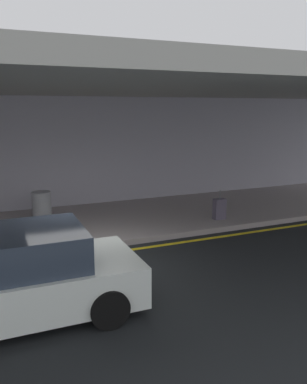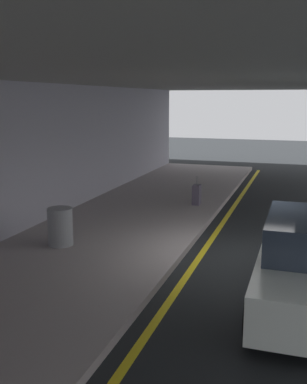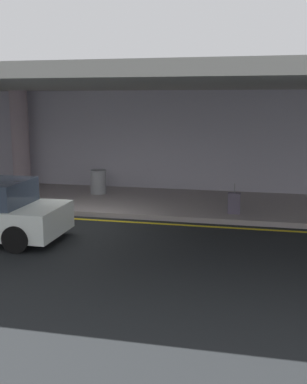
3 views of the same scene
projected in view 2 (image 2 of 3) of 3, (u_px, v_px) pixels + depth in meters
name	position (u px, v px, depth m)	size (l,w,h in m)	color
ground_plane	(230.00, 261.00, 9.75)	(60.00, 60.00, 0.00)	black
sidewalk	(98.00, 244.00, 10.68)	(26.00, 4.20, 0.15)	#9C9292
lane_stripe_yellow	(199.00, 258.00, 9.95)	(26.00, 0.14, 0.01)	yellow
ceiling_overhang	(115.00, 72.00, 9.75)	(28.00, 13.20, 0.30)	#9A9A92
terminal_back_wall	(11.00, 162.00, 11.01)	(26.00, 0.30, 3.80)	#ACA9B8
suitcase_upright_primary	(197.00, 195.00, 14.25)	(0.36, 0.22, 0.90)	#574F62
trash_bin_steel	(60.00, 227.00, 10.29)	(0.56, 0.56, 0.85)	gray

